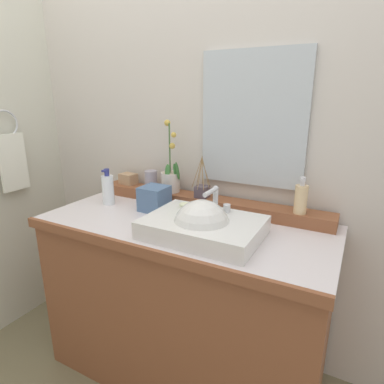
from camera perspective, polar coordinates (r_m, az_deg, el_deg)
The scene contains 16 objects.
floor at distance 2.02m, azimuth -1.25°, elevation -29.62°, with size 3.13×3.79×0.10m, color #756C4D.
wall_back at distance 1.77m, azimuth 5.19°, elevation 12.59°, with size 3.13×0.20×2.57m, color beige.
vanity_cabinet at distance 1.71m, azimuth -1.37°, elevation -18.56°, with size 1.36×0.62×0.85m.
back_ledge at distance 1.69m, azimuth 2.43°, elevation -1.79°, with size 1.28×0.12×0.06m, color brown.
sink_basin at distance 1.35m, azimuth 1.84°, elevation -6.31°, with size 0.48×0.34×0.27m.
soap_bar at distance 1.47m, azimuth -0.95°, elevation -2.27°, with size 0.07×0.04×0.02m, color beige.
potted_plant at distance 1.76m, azimuth -3.83°, elevation 2.58°, with size 0.11×0.10×0.39m.
soap_dispenser at distance 1.51m, azimuth 18.72°, elevation -1.08°, with size 0.06×0.06×0.17m.
tumbler_cup at distance 1.84m, azimuth -7.26°, elevation 2.21°, with size 0.07×0.07×0.10m, color #9D96A5.
reed_diffuser at distance 1.66m, azimuth 1.79°, elevation 0.22°, with size 0.09×0.10×0.22m.
trinket_box at distance 1.95m, azimuth -11.21°, elevation 2.30°, with size 0.09×0.07×0.06m, color tan.
lotion_bottle at distance 1.79m, azimuth -14.65°, elevation 0.50°, with size 0.06×0.07×0.19m.
tissue_box at distance 1.65m, azimuth -6.67°, elevation -1.14°, with size 0.13×0.13×0.12m, color #4F6D95.
mirror at distance 1.59m, azimuth 10.68°, elevation 12.46°, with size 0.52×0.02×0.63m, color silver.
towel_ring at distance 2.17m, azimuth -30.23°, elevation 10.36°, with size 0.16×0.16×0.01m, color silver.
hand_towel at distance 2.18m, azimuth -29.10°, elevation 4.59°, with size 0.02×0.16×0.33m, color white.
Camera 1 is at (0.69, -1.21, 1.41)m, focal length 30.14 mm.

